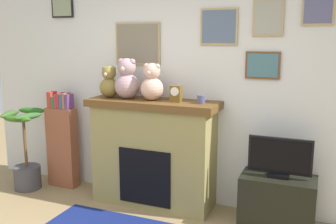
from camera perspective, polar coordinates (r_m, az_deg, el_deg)
name	(u,v)px	position (r m, az deg, el deg)	size (l,w,h in m)	color
back_wall	(175,88)	(4.38, 1.09, 3.59)	(5.20, 0.15, 2.60)	silver
fireplace	(154,152)	(4.31, -2.19, -6.04)	(1.47, 0.53, 1.21)	olive
bookshelf	(62,143)	(5.02, -15.59, -4.48)	(0.38, 0.16, 1.22)	brown
potted_plant	(26,161)	(5.12, -20.54, -6.85)	(0.47, 0.52, 1.01)	#3F3F44
tv_stand	(277,202)	(4.03, 16.08, -12.91)	(0.72, 0.40, 0.54)	black
television	(280,158)	(3.87, 16.44, -6.67)	(0.61, 0.14, 0.40)	black
candle_jar	(201,99)	(3.95, 5.03, 1.91)	(0.08, 0.08, 0.09)	#4C517A
mantel_clock	(176,94)	(4.04, 1.20, 2.78)	(0.11, 0.09, 0.18)	brown
teddy_bear_brown	(109,83)	(4.39, -8.82, 4.29)	(0.22, 0.22, 0.36)	olive
teddy_bear_grey	(127,81)	(4.27, -6.19, 4.72)	(0.28, 0.28, 0.45)	#AA878D
teddy_bear_tan	(152,84)	(4.14, -2.43, 4.28)	(0.25, 0.25, 0.41)	#D0A590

